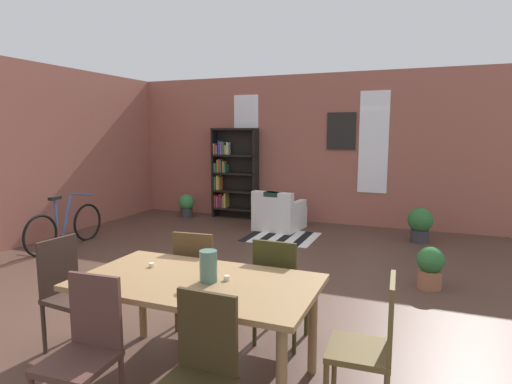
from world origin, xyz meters
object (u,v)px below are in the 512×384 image
Objects in this scene: dining_chair_near_left at (85,347)px; potted_plant_window at (430,266)px; dining_chair_head_left at (69,290)px; potted_plant_by_shelf at (420,223)px; dining_table at (197,291)px; bookshelf_tall at (232,173)px; armchair_white at (279,215)px; potted_plant_corner at (186,205)px; vase_on_table at (208,266)px; bicycle_second at (65,227)px; dining_chair_near_right at (198,374)px; dining_chair_head_right at (371,343)px; dining_chair_far_left at (198,276)px; dining_chair_far_right at (279,288)px.

potted_plant_window is (2.04, 3.34, -0.25)m from dining_chair_near_left.
dining_chair_head_left is 1.63× the size of potted_plant_by_shelf.
dining_table reaches higher than potted_plant_window.
potted_plant_window is at bearing -37.00° from bookshelf_tall.
potted_plant_window is (3.95, -2.98, -0.69)m from bookshelf_tall.
armchair_white reaches higher than potted_plant_corner.
vase_on_table is 0.14× the size of bicycle_second.
bicycle_second is (-3.89, 2.45, -0.56)m from vase_on_table.
dining_chair_head_left is 3.53m from bicycle_second.
vase_on_table reaches higher than dining_chair_head_left.
dining_chair_near_left is 5.90m from potted_plant_by_shelf.
potted_plant_by_shelf is at bearing 78.84° from dining_chair_near_right.
bookshelf_tall is (-2.41, 5.62, 0.08)m from vase_on_table.
dining_chair_near_right reaches higher than bicycle_second.
potted_plant_window is at bearing 58.14° from dining_table.
dining_table is at bearing -32.82° from bicycle_second.
dining_table is 7.70× the size of vase_on_table.
dining_chair_near_left is at bearing -125.09° from vase_on_table.
dining_chair_head_left is 5.65m from potted_plant_corner.
armchair_white is at bearing 96.19° from dining_chair_near_left.
vase_on_table is 0.24× the size of dining_chair_head_right.
dining_chair_far_right is (0.78, -0.00, 0.00)m from dining_chair_far_left.
dining_table is at bearing -61.16° from dining_chair_far_left.
dining_chair_head_left is 5.73m from bookshelf_tall.
potted_plant_by_shelf is 1.17× the size of potted_plant_corner.
dining_chair_head_left is 0.58× the size of bicycle_second.
dining_chair_far_right is at bearing -71.46° from armchair_white.
dining_chair_head_right is at bearing 0.18° from vase_on_table.
dining_chair_near_left is 0.50× the size of bookshelf_tall.
potted_plant_window is (2.65, -2.26, -0.01)m from armchair_white.
armchair_white is (-1.10, 4.89, -0.61)m from vase_on_table.
potted_plant_window is (4.90, -2.65, -0.00)m from potted_plant_corner.
dining_chair_far_left reaches higher than potted_plant_corner.
dining_chair_far_left is at bearing -27.07° from bicycle_second.
dining_chair_far_left is at bearing -136.44° from potted_plant_window.
armchair_white is (-1.01, 4.89, -0.40)m from dining_table.
bookshelf_tall is at bearing 64.94° from bicycle_second.
potted_plant_window is at bearing 57.20° from dining_chair_far_right.
dining_chair_head_left is at bearing 156.62° from dining_chair_near_right.
dining_table is 1.85× the size of dining_chair_head_right.
dining_chair_far_left is 1.62m from dining_chair_near_right.
dining_chair_head_right reaches higher than potted_plant_by_shelf.
armchair_white is at bearing 108.54° from dining_chair_far_right.
potted_plant_window is (5.43, 0.19, -0.06)m from bicycle_second.
dining_table is at bearing 119.39° from dining_chair_near_right.
dining_chair_head_right is 1.11m from dining_chair_near_right.
dining_chair_far_left is 1.42m from dining_chair_near_left.
dining_chair_near_right reaches higher than potted_plant_by_shelf.
dining_chair_near_right reaches higher than armchair_white.
bicycle_second reaches higher than dining_table.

